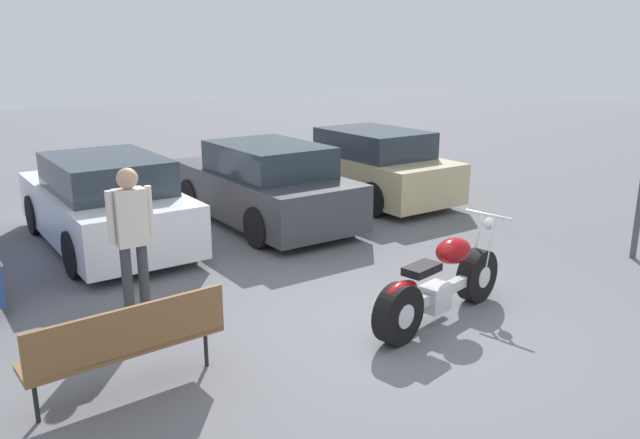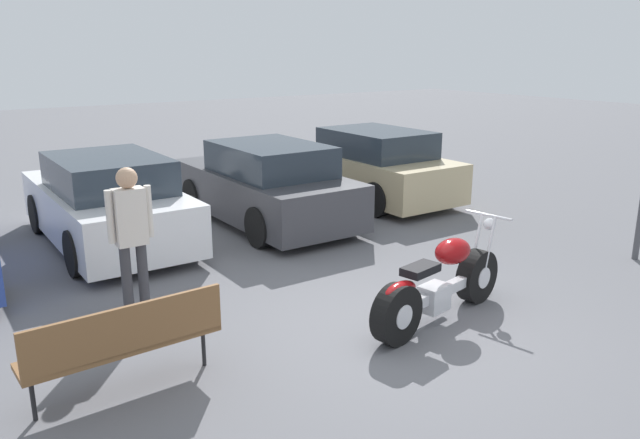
% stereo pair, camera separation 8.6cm
% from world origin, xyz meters
% --- Properties ---
extents(ground_plane, '(60.00, 60.00, 0.00)m').
position_xyz_m(ground_plane, '(0.00, 0.00, 0.00)').
color(ground_plane, slate).
extents(motorcycle, '(2.24, 0.81, 1.08)m').
position_xyz_m(motorcycle, '(0.57, -0.12, 0.43)').
color(motorcycle, black).
rests_on(motorcycle, ground_plane).
extents(parked_car_white, '(1.80, 4.07, 1.43)m').
position_xyz_m(parked_car_white, '(-1.66, 4.92, 0.67)').
color(parked_car_white, white).
rests_on(parked_car_white, ground_plane).
extents(parked_car_dark_grey, '(1.80, 4.07, 1.43)m').
position_xyz_m(parked_car_dark_grey, '(1.02, 4.63, 0.67)').
color(parked_car_dark_grey, '#3D3D42').
rests_on(parked_car_dark_grey, ground_plane).
extents(parked_car_champagne, '(1.80, 4.07, 1.43)m').
position_xyz_m(parked_car_champagne, '(3.70, 5.02, 0.67)').
color(parked_car_champagne, '#C6B284').
rests_on(parked_car_champagne, ground_plane).
extents(park_bench, '(1.78, 0.48, 0.89)m').
position_xyz_m(park_bench, '(-2.85, 0.31, 0.55)').
color(park_bench, brown).
rests_on(park_bench, ground_plane).
extents(person_standing, '(0.52, 0.23, 1.75)m').
position_xyz_m(person_standing, '(-2.22, 1.96, 1.05)').
color(person_standing, '#38383D').
rests_on(person_standing, ground_plane).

